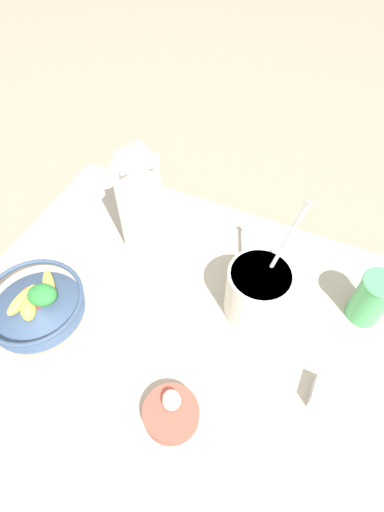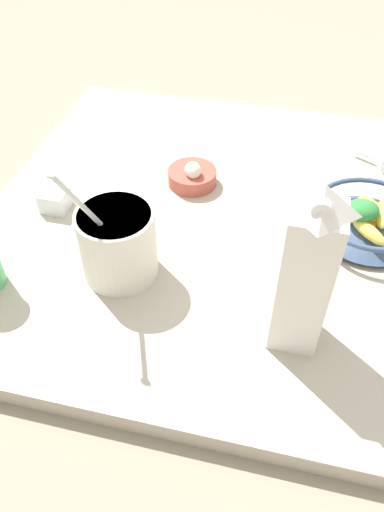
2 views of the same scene
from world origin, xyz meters
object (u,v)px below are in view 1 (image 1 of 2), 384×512
Objects in this scene: fruit_bowl at (35,303)px; spice_jar at (325,396)px; yogurt_tub at (258,290)px; milk_carton at (140,198)px; drinking_cup at (372,298)px; garlic_bowl at (171,411)px.

spice_jar is (-0.60, -0.07, -0.02)m from fruit_bowl.
spice_jar is (-0.18, 0.13, -0.05)m from yogurt_tub.
yogurt_tub is at bearing -36.23° from spice_jar.
milk_carton is 0.54m from spice_jar.
drinking_cup is (-0.22, -0.08, -0.01)m from yogurt_tub.
milk_carton is 0.32m from yogurt_tub.
yogurt_tub reaches higher than spice_jar.
fruit_bowl is at bearing 25.57° from yogurt_tub.
garlic_bowl reaches higher than spice_jar.
yogurt_tub is (-0.41, -0.20, 0.04)m from fruit_bowl.
milk_carton is at bearing -13.07° from yogurt_tub.
fruit_bowl reaches higher than spice_jar.
drinking_cup reaches higher than fruit_bowl.
garlic_bowl is (-0.24, 0.34, -0.12)m from milk_carton.
drinking_cup reaches higher than spice_jar.
drinking_cup is at bearing -178.78° from milk_carton.
milk_carton reaches higher than spice_jar.
spice_jar is at bearing 81.13° from drinking_cup.
milk_carton is at bearing -22.81° from spice_jar.
milk_carton is at bearing -112.86° from fruit_bowl.
fruit_bowl is 0.36m from garlic_bowl.
fruit_bowl is at bearing 6.23° from spice_jar.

